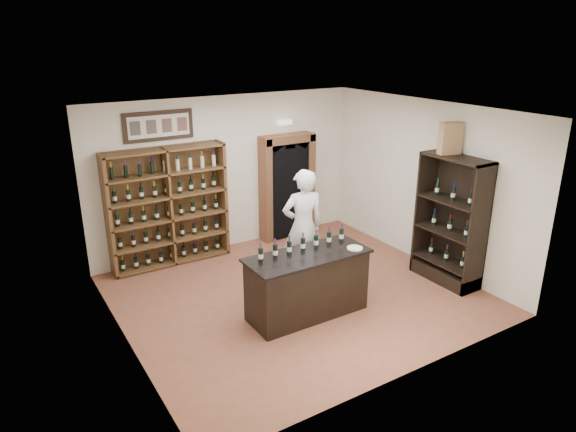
# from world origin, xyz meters

# --- Properties ---
(floor) EXTENTS (5.50, 5.50, 0.00)m
(floor) POSITION_xyz_m (0.00, 0.00, 0.00)
(floor) COLOR brown
(floor) RESTS_ON ground
(ceiling) EXTENTS (5.50, 5.50, 0.00)m
(ceiling) POSITION_xyz_m (0.00, 0.00, 3.00)
(ceiling) COLOR white
(ceiling) RESTS_ON wall_back
(wall_back) EXTENTS (5.50, 0.04, 3.00)m
(wall_back) POSITION_xyz_m (0.00, 2.50, 1.50)
(wall_back) COLOR silver
(wall_back) RESTS_ON ground
(wall_left) EXTENTS (0.04, 5.00, 3.00)m
(wall_left) POSITION_xyz_m (-2.75, 0.00, 1.50)
(wall_left) COLOR silver
(wall_left) RESTS_ON ground
(wall_right) EXTENTS (0.04, 5.00, 3.00)m
(wall_right) POSITION_xyz_m (2.75, 0.00, 1.50)
(wall_right) COLOR silver
(wall_right) RESTS_ON ground
(wine_shelf) EXTENTS (2.20, 0.38, 2.20)m
(wine_shelf) POSITION_xyz_m (-1.30, 2.33, 1.10)
(wine_shelf) COLOR brown
(wine_shelf) RESTS_ON ground
(framed_picture) EXTENTS (1.25, 0.04, 0.52)m
(framed_picture) POSITION_xyz_m (-1.30, 2.47, 2.55)
(framed_picture) COLOR black
(framed_picture) RESTS_ON wall_back
(arched_doorway) EXTENTS (1.17, 0.35, 2.17)m
(arched_doorway) POSITION_xyz_m (1.25, 2.33, 1.14)
(arched_doorway) COLOR black
(arched_doorway) RESTS_ON ground
(emergency_light) EXTENTS (0.30, 0.10, 0.10)m
(emergency_light) POSITION_xyz_m (1.25, 2.42, 2.40)
(emergency_light) COLOR white
(emergency_light) RESTS_ON wall_back
(tasting_counter) EXTENTS (1.88, 0.78, 1.00)m
(tasting_counter) POSITION_xyz_m (-0.20, -0.60, 0.49)
(tasting_counter) COLOR black
(tasting_counter) RESTS_ON ground
(counter_bottle_0) EXTENTS (0.07, 0.07, 0.30)m
(counter_bottle_0) POSITION_xyz_m (-0.92, -0.47, 1.11)
(counter_bottle_0) COLOR black
(counter_bottle_0) RESTS_ON tasting_counter
(counter_bottle_1) EXTENTS (0.07, 0.07, 0.30)m
(counter_bottle_1) POSITION_xyz_m (-0.68, -0.47, 1.11)
(counter_bottle_1) COLOR black
(counter_bottle_1) RESTS_ON tasting_counter
(counter_bottle_2) EXTENTS (0.07, 0.07, 0.30)m
(counter_bottle_2) POSITION_xyz_m (-0.44, -0.47, 1.11)
(counter_bottle_2) COLOR black
(counter_bottle_2) RESTS_ON tasting_counter
(counter_bottle_3) EXTENTS (0.07, 0.07, 0.30)m
(counter_bottle_3) POSITION_xyz_m (-0.20, -0.47, 1.11)
(counter_bottle_3) COLOR black
(counter_bottle_3) RESTS_ON tasting_counter
(counter_bottle_4) EXTENTS (0.07, 0.07, 0.30)m
(counter_bottle_4) POSITION_xyz_m (0.04, -0.47, 1.11)
(counter_bottle_4) COLOR black
(counter_bottle_4) RESTS_ON tasting_counter
(counter_bottle_5) EXTENTS (0.07, 0.07, 0.30)m
(counter_bottle_5) POSITION_xyz_m (0.28, -0.47, 1.11)
(counter_bottle_5) COLOR black
(counter_bottle_5) RESTS_ON tasting_counter
(counter_bottle_6) EXTENTS (0.07, 0.07, 0.30)m
(counter_bottle_6) POSITION_xyz_m (0.52, -0.47, 1.11)
(counter_bottle_6) COLOR black
(counter_bottle_6) RESTS_ON tasting_counter
(side_cabinet) EXTENTS (0.48, 1.20, 2.20)m
(side_cabinet) POSITION_xyz_m (2.52, -0.90, 0.75)
(side_cabinet) COLOR black
(side_cabinet) RESTS_ON ground
(shopkeeper) EXTENTS (0.81, 0.62, 1.99)m
(shopkeeper) POSITION_xyz_m (0.38, 0.41, 1.00)
(shopkeeper) COLOR silver
(shopkeeper) RESTS_ON ground
(plate) EXTENTS (0.24, 0.24, 0.02)m
(plate) POSITION_xyz_m (0.52, -0.81, 1.01)
(plate) COLOR beige
(plate) RESTS_ON tasting_counter
(wine_crate) EXTENTS (0.40, 0.24, 0.52)m
(wine_crate) POSITION_xyz_m (2.51, -0.69, 2.46)
(wine_crate) COLOR #A27B55
(wine_crate) RESTS_ON side_cabinet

